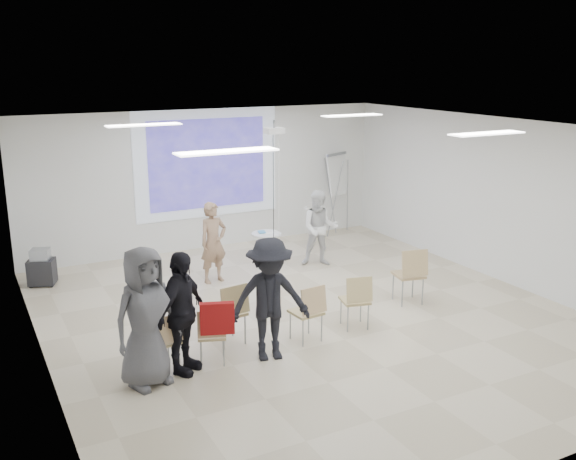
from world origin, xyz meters
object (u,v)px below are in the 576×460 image
pedestal_table (266,248)px  chair_center (309,309)px  chair_left_inner (231,309)px  audience_mid (270,291)px  chair_far_left (165,338)px  audience_outer (145,309)px  flipchart_easel (338,175)px  chair_right_inner (357,297)px  av_cart (42,268)px  chair_right_far (411,271)px  player_right (320,224)px  audience_left (181,304)px  chair_left_mid (212,332)px  laptop (227,310)px  player_left (213,237)px

pedestal_table → chair_center: (-0.97, -3.42, 0.11)m
chair_left_inner → audience_mid: (0.31, -0.64, 0.42)m
pedestal_table → chair_far_left: bearing=-132.7°
audience_outer → flipchart_easel: 7.85m
audience_mid → flipchart_easel: 6.71m
chair_right_inner → audience_mid: audience_mid is taller
av_cart → chair_center: bearing=-32.8°
chair_far_left → chair_right_far: size_ratio=0.84×
audience_mid → player_right: bearing=62.3°
audience_mid → chair_right_far: bearing=25.6°
audience_left → flipchart_easel: flipchart_easel is taller
audience_left → chair_left_mid: bearing=-36.7°
chair_left_mid → audience_mid: (0.77, -0.19, 0.50)m
chair_right_inner → audience_left: 2.83m
chair_right_far → chair_left_mid: bearing=-159.4°
chair_right_inner → av_cart: 5.87m
pedestal_table → chair_right_inner: 3.34m
chair_center → audience_mid: size_ratio=0.45×
av_cart → flipchart_easel: bearing=26.7°
pedestal_table → chair_right_far: (1.27, -2.90, 0.18)m
chair_right_far → audience_left: size_ratio=0.52×
chair_far_left → laptop: bearing=13.7°
chair_right_inner → laptop: bearing=-179.6°
player_right → chair_center: bearing=-94.9°
pedestal_table → chair_right_far: bearing=-66.3°
player_right → laptop: size_ratio=4.91×
chair_right_far → laptop: 3.30m
chair_left_inner → chair_right_inner: chair_left_inner is taller
chair_right_far → audience_mid: 3.09m
flipchart_easel → av_cart: 6.77m
pedestal_table → laptop: bearing=-125.0°
chair_far_left → flipchart_easel: bearing=30.7°
chair_center → player_right: bearing=51.7°
player_left → chair_far_left: bearing=-132.8°
chair_right_inner → audience_outer: bearing=-162.4°
player_left → av_cart: player_left is taller
player_right → chair_left_inner: bearing=-110.9°
chair_far_left → laptop: (1.08, 0.47, 0.01)m
pedestal_table → chair_center: chair_center is taller
chair_far_left → av_cart: size_ratio=1.20×
chair_right_far → laptop: size_ratio=2.87×
pedestal_table → laptop: 3.53m
chair_left_mid → audience_outer: 1.06m
chair_left_mid → chair_left_inner: 0.65m
player_right → chair_right_inner: size_ratio=1.94×
chair_left_mid → av_cart: chair_left_mid is taller
chair_left_mid → av_cart: bearing=130.2°
player_right → audience_mid: size_ratio=0.86×
pedestal_table → chair_left_mid: size_ratio=0.90×
pedestal_table → audience_mid: size_ratio=0.37×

